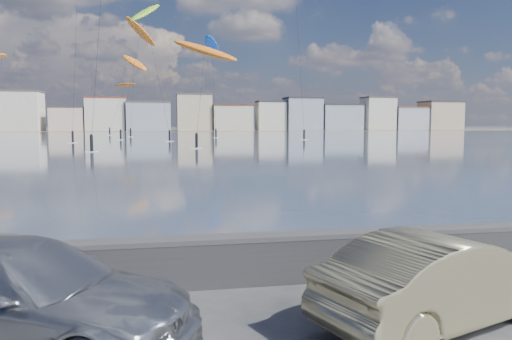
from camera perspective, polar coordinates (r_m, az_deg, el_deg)
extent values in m
cube|color=#363F4E|center=(98.50, -10.01, 3.50)|extent=(500.00, 177.00, 0.00)
cube|color=#4C473D|center=(206.97, -10.34, 4.48)|extent=(500.00, 60.00, 0.00)
cube|color=#28282B|center=(10.10, -4.30, -10.74)|extent=(400.00, 0.35, 0.90)
cylinder|color=#28282B|center=(9.98, -4.32, -8.26)|extent=(400.00, 0.36, 0.36)
cube|color=silver|center=(199.46, -25.40, 6.02)|extent=(15.00, 12.00, 14.00)
cube|color=#4C423D|center=(199.73, -25.49, 8.11)|extent=(15.30, 12.24, 0.60)
cube|color=beige|center=(195.91, -20.68, 5.41)|extent=(12.00, 10.00, 8.50)
cube|color=#383330|center=(195.98, -20.73, 6.74)|extent=(12.24, 10.20, 0.60)
cube|color=silver|center=(194.04, -16.75, 6.05)|extent=(14.00, 11.00, 12.00)
cube|color=brown|center=(194.23, -16.80, 7.91)|extent=(14.28, 11.22, 0.60)
cube|color=#9EA8B7|center=(193.01, -12.14, 5.94)|extent=(16.00, 13.00, 10.50)
cube|color=#4C423D|center=(193.15, -12.17, 7.59)|extent=(16.32, 13.26, 0.60)
cube|color=beige|center=(193.35, -7.07, 6.47)|extent=(13.00, 10.00, 13.50)
cube|color=#4C423D|center=(193.60, -7.10, 8.55)|extent=(13.26, 10.20, 0.60)
cube|color=beige|center=(194.76, -2.78, 5.91)|extent=(15.00, 12.00, 9.50)
cube|color=#562D23|center=(194.87, -2.79, 7.39)|extent=(15.30, 12.24, 0.60)
cube|color=beige|center=(197.48, 1.70, 6.12)|extent=(11.00, 9.00, 11.00)
cube|color=#2D2D33|center=(197.63, 1.71, 7.80)|extent=(11.22, 9.18, 0.60)
cube|color=#9EA8B7|center=(200.66, 5.35, 6.30)|extent=(14.00, 11.00, 12.50)
cube|color=#2D2D33|center=(200.86, 5.37, 8.17)|extent=(14.28, 11.22, 0.60)
cube|color=#9EA8B7|center=(205.44, 9.53, 5.88)|extent=(16.00, 12.00, 10.00)
cube|color=#2D2D33|center=(205.55, 9.56, 7.36)|extent=(16.32, 12.24, 0.60)
cube|color=silver|center=(211.69, 13.76, 6.19)|extent=(12.00, 10.00, 13.00)
cube|color=#4C423D|center=(211.90, 13.80, 8.03)|extent=(12.24, 10.20, 0.60)
cube|color=#B2B7C6|center=(217.57, 17.00, 5.56)|extent=(14.00, 11.00, 9.00)
cube|color=brown|center=(217.65, 17.04, 6.83)|extent=(14.28, 11.22, 0.60)
cube|color=#CCB293|center=(224.65, 20.31, 5.77)|extent=(15.00, 12.00, 11.50)
cube|color=#383330|center=(224.80, 20.36, 7.31)|extent=(15.30, 12.24, 0.60)
imported|color=#AAABB1|center=(8.18, -25.38, -12.77)|extent=(5.79, 4.23, 1.56)
imported|color=tan|center=(8.80, 20.62, -11.54)|extent=(4.79, 3.06, 1.49)
ellipsoid|color=orange|center=(72.43, -5.89, 13.44)|extent=(10.40, 9.02, 4.73)
cube|color=white|center=(62.52, -6.80, 2.49)|extent=(1.40, 0.42, 0.08)
cylinder|color=black|center=(62.48, -6.81, 3.31)|extent=(0.36, 0.36, 1.70)
sphere|color=black|center=(62.46, -6.82, 4.14)|extent=(0.28, 0.28, 0.28)
cylinder|color=black|center=(67.20, -6.32, 8.90)|extent=(1.92, 9.20, 12.06)
cube|color=white|center=(83.52, -20.19, 2.93)|extent=(1.40, 0.42, 0.08)
cylinder|color=black|center=(83.49, -20.21, 3.55)|extent=(0.36, 0.36, 1.70)
sphere|color=black|center=(83.47, -20.24, 4.17)|extent=(0.28, 0.28, 0.28)
cylinder|color=black|center=(91.11, -19.93, 13.22)|extent=(0.42, 13.64, 29.52)
ellipsoid|color=orange|center=(106.65, -13.04, 15.14)|extent=(7.55, 8.83, 5.75)
cube|color=white|center=(95.63, -15.20, 3.36)|extent=(1.40, 0.42, 0.08)
cylinder|color=black|center=(95.60, -15.21, 3.90)|extent=(0.36, 0.36, 1.70)
sphere|color=black|center=(95.58, -15.22, 4.43)|extent=(0.28, 0.28, 0.28)
cylinder|color=black|center=(100.64, -14.09, 9.93)|extent=(3.69, 9.79, 20.14)
cube|color=white|center=(57.60, -18.25, 2.00)|extent=(1.40, 0.42, 0.08)
cylinder|color=black|center=(57.56, -18.28, 2.89)|extent=(0.36, 0.36, 1.70)
sphere|color=black|center=(57.53, -18.30, 3.79)|extent=(0.28, 0.28, 0.28)
cylinder|color=black|center=(65.21, -17.32, 18.02)|extent=(1.48, 12.46, 32.80)
ellipsoid|color=orange|center=(122.86, -13.70, 11.84)|extent=(7.49, 8.28, 5.36)
cube|color=white|center=(114.04, -14.13, 3.69)|extent=(1.40, 0.42, 0.08)
cylinder|color=black|center=(114.02, -14.14, 4.15)|extent=(0.36, 0.36, 1.70)
sphere|color=black|center=(114.00, -14.15, 4.60)|extent=(0.28, 0.28, 0.28)
cylinder|color=black|center=(118.18, -13.92, 8.22)|extent=(0.85, 8.16, 15.93)
cube|color=white|center=(92.92, 5.52, 3.47)|extent=(1.40, 0.42, 0.08)
cylinder|color=black|center=(92.90, 5.52, 4.02)|extent=(0.36, 0.36, 1.70)
sphere|color=black|center=(92.88, 5.53, 4.58)|extent=(0.28, 0.28, 0.28)
cylinder|color=black|center=(98.30, 4.85, 14.79)|extent=(0.20, 8.65, 35.84)
ellipsoid|color=#8CD826|center=(98.54, -12.57, 17.15)|extent=(7.12, 7.57, 5.21)
cube|color=white|center=(86.49, -9.84, 3.26)|extent=(1.40, 0.42, 0.08)
cylinder|color=black|center=(86.46, -9.85, 3.86)|extent=(0.36, 0.36, 1.70)
sphere|color=black|center=(86.44, -9.85, 4.46)|extent=(0.28, 0.28, 0.28)
cylinder|color=black|center=(91.87, -11.27, 11.05)|extent=(4.02, 10.03, 22.13)
ellipsoid|color=orange|center=(146.70, -14.71, 9.39)|extent=(7.49, 7.63, 1.33)
cube|color=white|center=(131.07, -16.37, 3.85)|extent=(1.40, 0.42, 0.08)
cylinder|color=black|center=(131.05, -16.38, 4.24)|extent=(0.36, 0.36, 1.70)
sphere|color=black|center=(131.03, -16.39, 4.63)|extent=(0.28, 0.28, 0.28)
cylinder|color=black|center=(138.73, -15.50, 7.04)|extent=(3.06, 15.63, 12.47)
ellipsoid|color=blue|center=(113.04, -5.04, 13.85)|extent=(5.46, 10.16, 4.75)
cube|color=white|center=(104.88, -4.60, 3.70)|extent=(1.40, 0.42, 0.08)
cylinder|color=black|center=(104.86, -4.60, 4.19)|extent=(0.36, 0.36, 1.70)
sphere|color=black|center=(104.84, -4.60, 4.68)|extent=(0.28, 0.28, 0.28)
cylinder|color=black|center=(108.58, -4.83, 9.29)|extent=(0.06, 7.06, 18.48)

